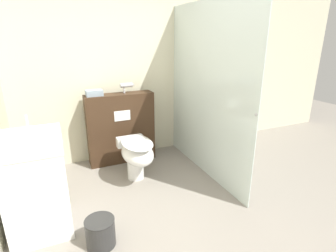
# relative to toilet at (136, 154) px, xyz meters

# --- Properties ---
(ground_plane) EXTENTS (12.00, 12.00, 0.00)m
(ground_plane) POSITION_rel_toilet_xyz_m (0.15, -1.12, -0.36)
(ground_plane) COLOR gray
(wall_back) EXTENTS (8.00, 0.06, 2.50)m
(wall_back) POSITION_rel_toilet_xyz_m (0.15, 0.87, 0.89)
(wall_back) COLOR beige
(wall_back) RESTS_ON ground_plane
(partition_panel) EXTENTS (0.94, 0.25, 1.00)m
(partition_panel) POSITION_rel_toilet_xyz_m (-0.02, 0.65, 0.14)
(partition_panel) COLOR #3D2819
(partition_panel) RESTS_ON ground_plane
(shower_glass) EXTENTS (0.04, 1.89, 2.16)m
(shower_glass) POSITION_rel_toilet_xyz_m (0.91, -0.10, 0.72)
(shower_glass) COLOR silver
(shower_glass) RESTS_ON ground_plane
(toilet) EXTENTS (0.37, 0.67, 0.54)m
(toilet) POSITION_rel_toilet_xyz_m (0.00, 0.00, 0.00)
(toilet) COLOR white
(toilet) RESTS_ON ground_plane
(sink_vanity) EXTENTS (0.52, 0.53, 1.10)m
(sink_vanity) POSITION_rel_toilet_xyz_m (-1.09, -0.51, 0.12)
(sink_vanity) COLOR white
(sink_vanity) RESTS_ON ground_plane
(hair_drier) EXTENTS (0.20, 0.06, 0.14)m
(hair_drier) POSITION_rel_toilet_xyz_m (0.10, 0.66, 0.74)
(hair_drier) COLOR #B7B7BC
(hair_drier) RESTS_ON partition_panel
(folded_towel) EXTENTS (0.22, 0.16, 0.08)m
(folded_towel) POSITION_rel_toilet_xyz_m (-0.35, 0.65, 0.68)
(folded_towel) COLOR #8C9EAD
(folded_towel) RESTS_ON partition_panel
(waste_bin) EXTENTS (0.26, 0.26, 0.26)m
(waste_bin) POSITION_rel_toilet_xyz_m (-0.63, -0.93, -0.24)
(waste_bin) COLOR #2D2D2D
(waste_bin) RESTS_ON ground_plane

